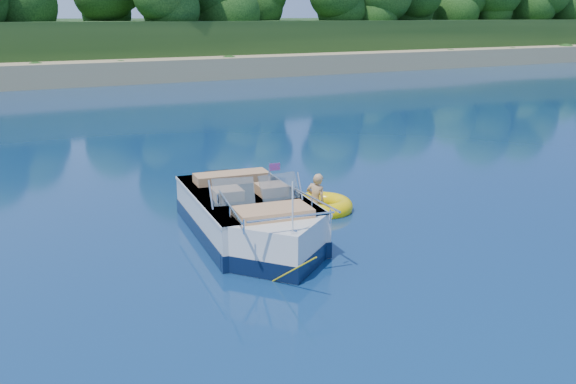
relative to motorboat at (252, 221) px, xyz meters
name	(u,v)px	position (x,y,z in m)	size (l,w,h in m)	color
ground	(307,301)	(-0.53, -3.09, -0.38)	(160.00, 160.00, 0.00)	#0B204F
motorboat	(252,221)	(0.00, 0.00, 0.00)	(2.65, 5.92, 1.98)	silver
tow_tube	(321,206)	(2.27, 1.01, -0.28)	(1.93, 1.93, 0.40)	yellow
boy	(314,211)	(2.13, 1.06, -0.38)	(0.49, 0.32, 1.36)	tan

